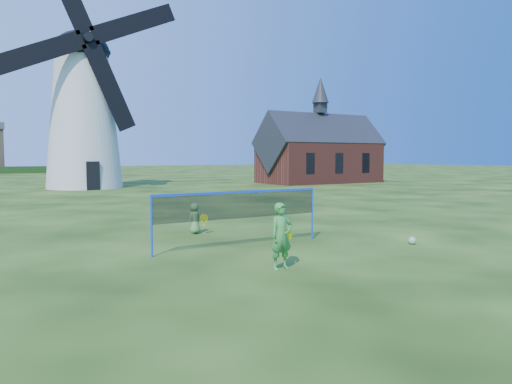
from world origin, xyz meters
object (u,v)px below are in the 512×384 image
object	(u,v)px
windmill	(83,110)
play_ball	(412,241)
badminton_net	(240,206)
player_girl	(281,236)
chapel	(320,153)
player_boy	(195,218)

from	to	relation	value
windmill	play_ball	world-z (taller)	windmill
badminton_net	player_girl	xyz separation A→B (m)	(-0.49, -2.73, -0.40)
windmill	play_ball	size ratio (longest dim) A/B	81.10
windmill	chapel	world-z (taller)	windmill
player_girl	play_ball	world-z (taller)	player_girl
player_boy	play_ball	distance (m)	6.68
player_girl	badminton_net	bearing A→B (deg)	78.47
player_girl	player_boy	bearing A→B (deg)	84.69
player_girl	player_boy	size ratio (longest dim) A/B	1.49
player_boy	play_ball	world-z (taller)	player_boy
chapel	play_ball	xyz separation A→B (m)	(-17.82, -26.31, -2.65)
player_girl	player_boy	distance (m)	5.50
chapel	badminton_net	xyz separation A→B (m)	(-22.19, -24.12, -1.62)
chapel	badminton_net	size ratio (longest dim) A/B	2.29
badminton_net	player_girl	bearing A→B (deg)	-100.12
badminton_net	chapel	bearing A→B (deg)	47.39
badminton_net	play_ball	bearing A→B (deg)	-26.61
player_girl	play_ball	xyz separation A→B (m)	(4.85, 0.54, -0.63)
windmill	player_girl	xyz separation A→B (m)	(-2.17, -30.40, -5.30)
chapel	play_ball	world-z (taller)	chapel
badminton_net	play_ball	size ratio (longest dim) A/B	22.95
chapel	player_girl	distance (m)	35.20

